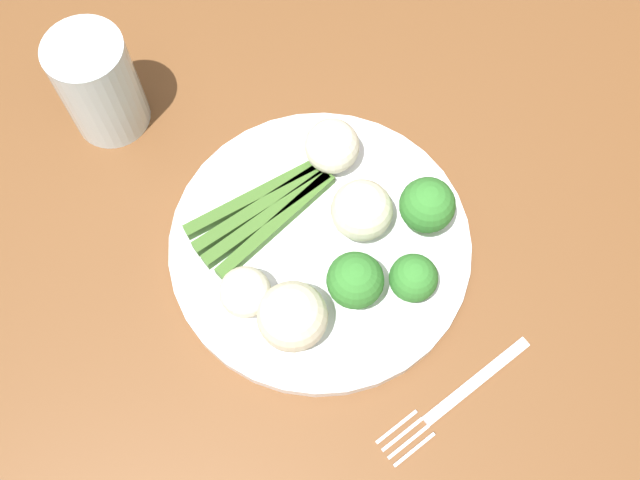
{
  "coord_description": "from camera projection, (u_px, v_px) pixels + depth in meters",
  "views": [
    {
      "loc": [
        -0.28,
        0.08,
        1.4
      ],
      "look_at": [
        -0.03,
        -0.01,
        0.77
      ],
      "focal_mm": 40.98,
      "sensor_mm": 36.0,
      "label": 1
    }
  ],
  "objects": [
    {
      "name": "cauliflower_front",
      "position": [
        332.0,
        146.0,
        0.7
      ],
      "size": [
        0.05,
        0.05,
        0.05
      ],
      "primitive_type": "sphere",
      "color": "silver",
      "rests_on": "plate"
    },
    {
      "name": "dining_table",
      "position": [
        298.0,
        262.0,
        0.8
      ],
      "size": [
        1.34,
        1.03,
        0.75
      ],
      "color": "brown",
      "rests_on": "ground_plane"
    },
    {
      "name": "ground_plane",
      "position": [
        308.0,
        386.0,
        1.41
      ],
      "size": [
        6.0,
        6.0,
        0.02
      ],
      "primitive_type": "cube",
      "color": "gray"
    },
    {
      "name": "cauliflower_near_fork",
      "position": [
        245.0,
        292.0,
        0.64
      ],
      "size": [
        0.05,
        0.05,
        0.05
      ],
      "primitive_type": "sphere",
      "color": "silver",
      "rests_on": "plate"
    },
    {
      "name": "water_glass",
      "position": [
        99.0,
        85.0,
        0.71
      ],
      "size": [
        0.08,
        0.08,
        0.11
      ],
      "primitive_type": "cylinder",
      "color": "silver",
      "rests_on": "dining_table"
    },
    {
      "name": "cauliflower_back",
      "position": [
        362.0,
        210.0,
        0.67
      ],
      "size": [
        0.06,
        0.06,
        0.06
      ],
      "primitive_type": "sphere",
      "color": "beige",
      "rests_on": "plate"
    },
    {
      "name": "fork",
      "position": [
        455.0,
        398.0,
        0.64
      ],
      "size": [
        0.06,
        0.16,
        0.0
      ],
      "rotation": [
        0.0,
        0.0,
        1.86
      ],
      "color": "silver",
      "rests_on": "dining_table"
    },
    {
      "name": "broccoli_right",
      "position": [
        427.0,
        206.0,
        0.66
      ],
      "size": [
        0.05,
        0.05,
        0.06
      ],
      "color": "#609E3D",
      "rests_on": "plate"
    },
    {
      "name": "broccoli_back_right",
      "position": [
        413.0,
        278.0,
        0.64
      ],
      "size": [
        0.04,
        0.04,
        0.05
      ],
      "color": "#609E3D",
      "rests_on": "plate"
    },
    {
      "name": "broccoli_left",
      "position": [
        355.0,
        281.0,
        0.63
      ],
      "size": [
        0.05,
        0.05,
        0.06
      ],
      "color": "#609E3D",
      "rests_on": "plate"
    },
    {
      "name": "cauliflower_near_center",
      "position": [
        292.0,
        316.0,
        0.63
      ],
      "size": [
        0.06,
        0.06,
        0.06
      ],
      "primitive_type": "sphere",
      "color": "beige",
      "rests_on": "plate"
    },
    {
      "name": "plate",
      "position": [
        320.0,
        245.0,
        0.69
      ],
      "size": [
        0.29,
        0.29,
        0.01
      ],
      "primitive_type": "cylinder",
      "color": "white",
      "rests_on": "dining_table"
    },
    {
      "name": "asparagus_bundle",
      "position": [
        264.0,
        213.0,
        0.69
      ],
      "size": [
        0.09,
        0.15,
        0.01
      ],
      "rotation": [
        0.0,
        0.0,
        1.87
      ],
      "color": "#3D6626",
      "rests_on": "plate"
    }
  ]
}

